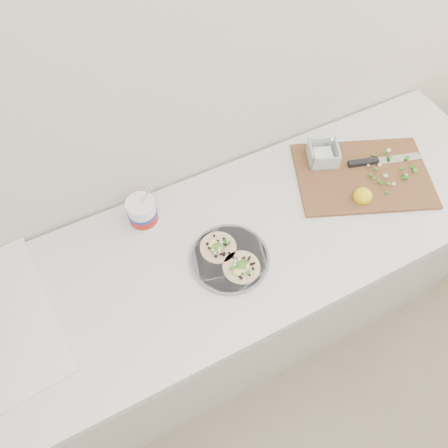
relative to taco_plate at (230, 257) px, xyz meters
name	(u,v)px	position (x,y,z in m)	size (l,w,h in m)	color
counter	(202,307)	(-0.09, 0.07, -0.47)	(2.44, 0.66, 0.90)	beige
taco_plate	(230,257)	(0.00, 0.00, 0.00)	(0.26, 0.26, 0.04)	slate
tub	(143,211)	(-0.19, 0.27, 0.05)	(0.10, 0.10, 0.22)	white
cutboard	(360,171)	(0.61, 0.10, 0.00)	(0.59, 0.51, 0.08)	brown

